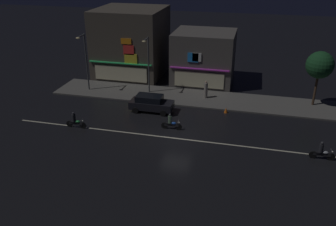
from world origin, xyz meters
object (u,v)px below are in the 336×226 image
object	(u,v)px
streetlamp_west	(85,58)
motorcycle_lead	(322,152)
motorcycle_opposite_lane	(171,123)
parked_car_near_kerb	(151,103)
pedestrian_on_sidewalk	(206,90)
motorcycle_following	(75,121)
traffic_cone	(226,110)
streetlamp_mid	(148,60)

from	to	relation	value
streetlamp_west	motorcycle_lead	world-z (taller)	streetlamp_west
streetlamp_west	motorcycle_opposite_lane	bearing A→B (deg)	-31.48
parked_car_near_kerb	motorcycle_lead	world-z (taller)	parked_car_near_kerb
pedestrian_on_sidewalk	parked_car_near_kerb	distance (m)	6.61
motorcycle_following	motorcycle_opposite_lane	distance (m)	8.68
traffic_cone	pedestrian_on_sidewalk	bearing A→B (deg)	128.86
streetlamp_mid	motorcycle_opposite_lane	xyz separation A→B (m)	(4.48, -7.92, -3.24)
motorcycle_lead	traffic_cone	world-z (taller)	motorcycle_lead
streetlamp_west	parked_car_near_kerb	xyz separation A→B (m)	(8.57, -3.61, -3.10)
motorcycle_following	streetlamp_mid	bearing A→B (deg)	-117.41
motorcycle_following	traffic_cone	bearing A→B (deg)	-158.06
streetlamp_west	motorcycle_following	size ratio (longest dim) A/B	3.37
streetlamp_west	parked_car_near_kerb	bearing A→B (deg)	-22.82
pedestrian_on_sidewalk	motorcycle_lead	size ratio (longest dim) A/B	1.01
parked_car_near_kerb	motorcycle_following	world-z (taller)	parked_car_near_kerb
parked_car_near_kerb	motorcycle_following	size ratio (longest dim) A/B	2.26
motorcycle_lead	motorcycle_opposite_lane	world-z (taller)	same
traffic_cone	streetlamp_mid	bearing A→B (deg)	160.79
streetlamp_mid	motorcycle_opposite_lane	size ratio (longest dim) A/B	3.28
motorcycle_opposite_lane	traffic_cone	xyz separation A→B (m)	(4.48, 4.79, -0.36)
pedestrian_on_sidewalk	motorcycle_following	world-z (taller)	pedestrian_on_sidewalk
pedestrian_on_sidewalk	streetlamp_west	bearing A→B (deg)	66.30
parked_car_near_kerb	traffic_cone	bearing A→B (deg)	10.81
streetlamp_west	parked_car_near_kerb	distance (m)	9.80
streetlamp_west	motorcycle_lead	bearing A→B (deg)	-20.98
streetlamp_mid	motorcycle_following	bearing A→B (deg)	-112.58
streetlamp_west	pedestrian_on_sidewalk	size ratio (longest dim) A/B	3.34
streetlamp_mid	motorcycle_following	size ratio (longest dim) A/B	3.28
pedestrian_on_sidewalk	parked_car_near_kerb	world-z (taller)	pedestrian_on_sidewalk
pedestrian_on_sidewalk	motorcycle_following	xyz separation A→B (m)	(-10.48, -9.65, -0.39)
traffic_cone	motorcycle_following	bearing A→B (deg)	-153.23
parked_car_near_kerb	motorcycle_lead	size ratio (longest dim) A/B	2.26
streetlamp_west	streetlamp_mid	bearing A→B (deg)	7.50
parked_car_near_kerb	motorcycle_following	bearing A→B (deg)	-137.63
motorcycle_opposite_lane	streetlamp_west	bearing A→B (deg)	145.89
pedestrian_on_sidewalk	motorcycle_opposite_lane	size ratio (longest dim) A/B	1.01
streetlamp_west	motorcycle_following	xyz separation A→B (m)	(2.93, -8.76, -3.33)
pedestrian_on_sidewalk	motorcycle_opposite_lane	world-z (taller)	pedestrian_on_sidewalk
pedestrian_on_sidewalk	motorcycle_lead	distance (m)	14.48
streetlamp_west	pedestrian_on_sidewalk	bearing A→B (deg)	3.83
motorcycle_opposite_lane	traffic_cone	size ratio (longest dim) A/B	3.45
streetlamp_mid	traffic_cone	world-z (taller)	streetlamp_mid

